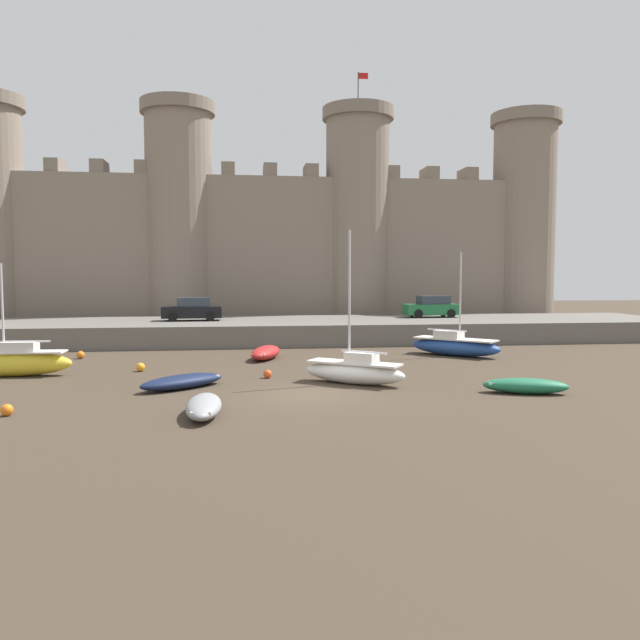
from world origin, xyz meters
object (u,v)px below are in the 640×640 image
at_px(sailboat_foreground_left, 455,345).
at_px(car_quay_centre_east, 432,307).
at_px(rowboat_near_channel_left, 204,406).
at_px(mooring_buoy_off_centre, 7,410).
at_px(mooring_buoy_near_channel, 81,355).
at_px(sailboat_foreground_right, 11,362).
at_px(car_quay_west, 192,310).
at_px(rowboat_midflat_centre, 183,381).
at_px(mooring_buoy_near_shore, 140,367).
at_px(rowboat_near_channel_right, 525,385).
at_px(sailboat_foreground_centre, 355,371).
at_px(mooring_buoy_mid_mud, 268,374).
at_px(rowboat_midflat_right, 266,352).

bearing_deg(sailboat_foreground_left, car_quay_centre_east, 79.22).
relative_size(rowboat_near_channel_left, mooring_buoy_off_centre, 8.63).
relative_size(sailboat_foreground_left, mooring_buoy_near_channel, 13.71).
bearing_deg(sailboat_foreground_right, car_quay_west, 64.01).
relative_size(rowboat_midflat_centre, mooring_buoy_near_shore, 8.97).
height_order(sailboat_foreground_right, sailboat_foreground_left, sailboat_foreground_left).
xyz_separation_m(rowboat_near_channel_right, mooring_buoy_off_centre, (-18.76, -1.55, -0.12)).
distance_m(sailboat_foreground_right, sailboat_foreground_centre, 15.77).
distance_m(mooring_buoy_near_channel, mooring_buoy_off_centre, 14.23).
bearing_deg(sailboat_foreground_right, mooring_buoy_off_centre, -71.79).
distance_m(rowboat_midflat_centre, car_quay_centre_east, 26.03).
bearing_deg(rowboat_near_channel_right, mooring_buoy_near_shore, 154.47).
distance_m(rowboat_near_channel_right, mooring_buoy_near_shore, 17.61).
xyz_separation_m(sailboat_foreground_right, mooring_buoy_mid_mud, (11.64, -2.01, -0.47)).
distance_m(mooring_buoy_near_shore, mooring_buoy_mid_mud, 6.58).
height_order(rowboat_midflat_centre, mooring_buoy_off_centre, rowboat_midflat_centre).
relative_size(mooring_buoy_off_centre, car_quay_centre_east, 0.10).
bearing_deg(mooring_buoy_near_shore, rowboat_midflat_right, 30.72).
distance_m(mooring_buoy_near_shore, mooring_buoy_off_centre, 9.58).
distance_m(sailboat_foreground_left, mooring_buoy_near_channel, 21.04).
relative_size(mooring_buoy_off_centre, mooring_buoy_mid_mud, 1.04).
xyz_separation_m(sailboat_foreground_left, mooring_buoy_near_channel, (-21.00, 1.32, -0.38)).
height_order(rowboat_midflat_centre, rowboat_midflat_right, rowboat_midflat_right).
height_order(rowboat_midflat_right, mooring_buoy_near_channel, rowboat_midflat_right).
distance_m(sailboat_foreground_centre, sailboat_foreground_left, 11.14).
bearing_deg(rowboat_near_channel_right, mooring_buoy_near_channel, 147.58).
relative_size(rowboat_near_channel_right, car_quay_west, 0.83).
bearing_deg(sailboat_foreground_right, car_quay_centre_east, 32.44).
bearing_deg(mooring_buoy_off_centre, rowboat_midflat_centre, 39.30).
relative_size(rowboat_near_channel_left, car_quay_centre_east, 0.83).
bearing_deg(mooring_buoy_near_shore, sailboat_foreground_left, 12.38).
relative_size(mooring_buoy_mid_mud, car_quay_west, 0.09).
distance_m(rowboat_midflat_centre, rowboat_near_channel_right, 13.75).
bearing_deg(rowboat_near_channel_right, rowboat_near_channel_left, -169.39).
bearing_deg(sailboat_foreground_centre, rowboat_midflat_right, 112.71).
distance_m(mooring_buoy_off_centre, car_quay_west, 23.46).
xyz_separation_m(rowboat_midflat_right, car_quay_centre_east, (12.99, 11.40, 1.82)).
distance_m(sailboat_foreground_right, rowboat_near_channel_right, 22.62).
height_order(mooring_buoy_near_channel, car_quay_centre_east, car_quay_centre_east).
relative_size(sailboat_foreground_centre, car_quay_west, 1.57).
relative_size(rowboat_midflat_right, mooring_buoy_off_centre, 9.64).
distance_m(rowboat_midflat_right, mooring_buoy_off_centre, 15.66).
bearing_deg(rowboat_midflat_right, rowboat_near_channel_left, -100.72).
distance_m(car_quay_west, car_quay_centre_east, 17.75).
distance_m(rowboat_near_channel_left, car_quay_centre_east, 29.46).
xyz_separation_m(sailboat_foreground_right, rowboat_near_channel_right, (21.54, -6.89, -0.34)).
relative_size(sailboat_foreground_left, car_quay_west, 1.42).
relative_size(rowboat_near_channel_right, sailboat_foreground_centre, 0.52).
xyz_separation_m(mooring_buoy_off_centre, mooring_buoy_mid_mud, (8.87, 6.43, -0.01)).
distance_m(rowboat_near_channel_left, mooring_buoy_near_shore, 10.52).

